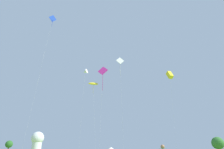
# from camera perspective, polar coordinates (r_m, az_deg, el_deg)

# --- Properties ---
(kite_magenta_diamond) EXTENTS (3.07, 2.04, 24.13)m
(kite_magenta_diamond) POSITION_cam_1_polar(r_m,az_deg,el_deg) (55.72, -2.69, 0.69)
(kite_magenta_diamond) COLOR #E02DA3
(kite_magenta_diamond) RESTS_ON ground
(kite_white_delta) EXTENTS (1.96, 2.00, 26.17)m
(kite_white_delta) POSITION_cam_1_polar(r_m,az_deg,el_deg) (64.07, -7.81, 0.78)
(kite_white_delta) COLOR white
(kite_white_delta) RESTS_ON ground
(kite_yellow_box) EXTENTS (2.23, 3.13, 25.94)m
(kite_yellow_box) POSITION_cam_1_polar(r_m,az_deg,el_deg) (66.71, 16.42, -0.13)
(kite_yellow_box) COLOR yellow
(kite_yellow_box) RESTS_ON ground
(kite_yellow_parafoil) EXTENTS (3.88, 3.51, 23.58)m
(kite_yellow_parafoil) POSITION_cam_1_polar(r_m,az_deg,el_deg) (67.86, -5.45, -2.70)
(kite_yellow_parafoil) COLOR yellow
(kite_yellow_parafoil) RESTS_ON ground
(kite_white_diamond) EXTENTS (2.76, 2.81, 32.06)m
(kite_white_diamond) POSITION_cam_1_polar(r_m,az_deg,el_deg) (68.19, 2.37, 3.60)
(kite_white_diamond) COLOR white
(kite_white_diamond) RESTS_ON ground
(kite_blue_diamond) EXTENTS (2.65, 3.08, 37.08)m
(kite_blue_diamond) POSITION_cam_1_polar(r_m,az_deg,el_deg) (58.93, -17.03, 14.52)
(kite_blue_diamond) COLOR blue
(kite_blue_diamond) RESTS_ON ground
(observatory_dome) EXTENTS (6.40, 6.40, 10.80)m
(observatory_dome) POSITION_cam_1_polar(r_m,az_deg,el_deg) (113.74, -20.88, -17.64)
(observatory_dome) COLOR white
(observatory_dome) RESTS_ON ground
(tree_distant_left) EXTENTS (4.41, 4.41, 6.26)m
(tree_distant_left) POSITION_cam_1_polar(r_m,az_deg,el_deg) (85.98, 28.37, -17.13)
(tree_distant_left) COLOR brown
(tree_distant_left) RESTS_ON ground
(tree_distant_right) EXTENTS (3.13, 3.13, 5.67)m
(tree_distant_right) POSITION_cam_1_polar(r_m,az_deg,el_deg) (102.32, -27.73, -17.50)
(tree_distant_right) COLOR brown
(tree_distant_right) RESTS_ON ground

